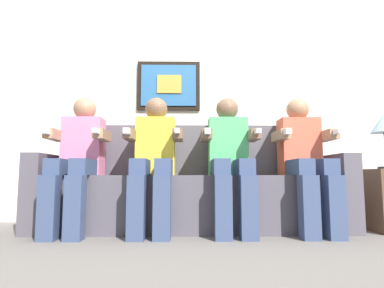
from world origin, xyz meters
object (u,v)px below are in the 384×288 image
(person_leftmost, at_px, (78,156))
(person_left_center, at_px, (154,156))
(person_rightmost, at_px, (305,156))
(couch, at_px, (192,191))
(person_right_center, at_px, (230,156))

(person_leftmost, bearing_deg, person_left_center, 0.00)
(person_leftmost, height_order, person_rightmost, same)
(person_left_center, xyz_separation_m, person_rightmost, (1.22, 0.00, 0.00))
(person_left_center, bearing_deg, person_rightmost, 0.00)
(person_leftmost, xyz_separation_m, person_rightmost, (1.83, 0.00, 0.00))
(couch, height_order, person_rightmost, person_rightmost)
(person_right_center, relative_size, person_rightmost, 1.00)
(person_leftmost, bearing_deg, person_right_center, 0.00)
(couch, bearing_deg, person_leftmost, -169.50)
(person_left_center, xyz_separation_m, person_right_center, (0.61, 0.00, 0.00))
(couch, distance_m, person_rightmost, 0.97)
(person_right_center, bearing_deg, couch, 150.92)
(person_rightmost, bearing_deg, person_right_center, 180.00)
(couch, relative_size, person_left_center, 2.32)
(person_left_center, bearing_deg, person_right_center, 0.00)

